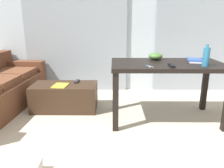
% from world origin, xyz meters
% --- Properties ---
extents(ground_plane, '(7.24, 7.24, 0.00)m').
position_xyz_m(ground_plane, '(0.00, 1.11, 0.00)').
color(ground_plane, beige).
extents(wall_back, '(6.24, 0.10, 2.58)m').
position_xyz_m(wall_back, '(0.00, 3.02, 1.29)').
color(wall_back, silver).
rests_on(wall_back, ground).
extents(curtains, '(4.27, 0.03, 2.32)m').
position_xyz_m(curtains, '(0.00, 2.93, 1.16)').
color(curtains, '#99A3AD').
rests_on(curtains, ground).
extents(coffee_table, '(0.95, 0.49, 0.39)m').
position_xyz_m(coffee_table, '(-1.23, 1.96, 0.19)').
color(coffee_table, '#382619').
rests_on(coffee_table, ground).
extents(craft_table, '(1.43, 0.78, 0.78)m').
position_xyz_m(craft_table, '(0.19, 1.62, 0.67)').
color(craft_table, black).
rests_on(craft_table, ground).
extents(bottle_near, '(0.08, 0.08, 0.26)m').
position_xyz_m(bottle_near, '(0.58, 1.40, 0.89)').
color(bottle_near, teal).
rests_on(bottle_near, craft_table).
extents(bowl, '(0.19, 0.19, 0.10)m').
position_xyz_m(bowl, '(0.08, 1.85, 0.83)').
color(bowl, '#477033').
rests_on(bowl, craft_table).
extents(book_stack, '(0.22, 0.28, 0.04)m').
position_xyz_m(book_stack, '(0.56, 1.70, 0.80)').
color(book_stack, silver).
rests_on(book_stack, craft_table).
extents(tv_remote_on_table, '(0.05, 0.19, 0.03)m').
position_xyz_m(tv_remote_on_table, '(0.18, 1.38, 0.79)').
color(tv_remote_on_table, black).
rests_on(tv_remote_on_table, craft_table).
extents(scissors, '(0.08, 0.12, 0.00)m').
position_xyz_m(scissors, '(-0.09, 1.40, 0.78)').
color(scissors, '#9EA0A5').
rests_on(scissors, craft_table).
extents(tv_remote_primary, '(0.06, 0.17, 0.03)m').
position_xyz_m(tv_remote_primary, '(-1.06, 2.08, 0.40)').
color(tv_remote_primary, '#232326').
rests_on(tv_remote_primary, coffee_table).
extents(magazine, '(0.22, 0.27, 0.01)m').
position_xyz_m(magazine, '(-1.27, 1.87, 0.40)').
color(magazine, gold).
rests_on(magazine, coffee_table).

